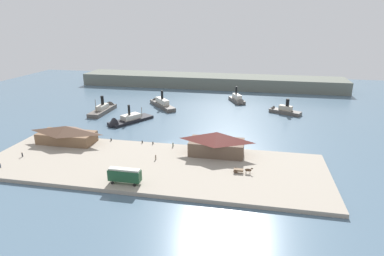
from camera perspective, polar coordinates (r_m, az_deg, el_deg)
The scene contains 21 objects.
ground_plane at distance 124.61m, azimuth -3.99°, elevation -2.63°, with size 320.00×320.00×0.00m, color slate.
quay_promenade at distance 105.06m, azimuth -7.11°, elevation -6.62°, with size 110.00×36.00×1.20m, color #9E9384.
seawall_edge at distance 121.21m, azimuth -4.43°, elevation -3.02°, with size 110.00×0.80×1.00m, color gray.
ferry_shed_central_terminal at distance 129.05m, azimuth -21.35°, elevation -1.03°, with size 21.25×9.34×6.53m.
ferry_shed_customs_shed at distance 110.15m, azimuth 4.39°, elevation -2.65°, with size 18.77×9.81×7.99m.
street_tram at distance 93.28m, azimuth -11.85°, elevation -8.12°, with size 9.32×2.76×4.56m.
horse_cart at distance 99.10m, azimuth 8.86°, elevation -7.36°, with size 5.78×1.51×1.87m.
pedestrian_walking_west at distance 99.96m, azimuth -11.83°, elevation -7.45°, with size 0.38×0.38×1.54m.
pedestrian_standing_center at distance 117.69m, azimuth -30.87°, elevation -5.70°, with size 0.42×0.42×1.69m.
pedestrian_near_east_shed at distance 107.48m, azimuth -6.45°, elevation -5.18°, with size 0.42×0.42×1.70m.
pedestrian_walking_east at distance 117.31m, azimuth -3.39°, elevation -2.98°, with size 0.42×0.42×1.70m.
pedestrian_near_west_shed at distance 123.08m, azimuth -27.86°, elevation -4.19°, with size 0.41×0.41×1.66m.
mooring_post_west at distance 126.77m, azimuth -14.14°, elevation -2.00°, with size 0.44×0.44×0.90m, color black.
mooring_post_east at distance 122.15m, azimuth -8.81°, elevation -2.44°, with size 0.44×0.44×0.90m, color black.
mooring_post_center_west at distance 120.53m, azimuth -6.94°, elevation -2.65°, with size 0.44×0.44×0.90m, color black.
ferry_mid_harbor at distance 150.05m, azimuth -11.90°, elevation 1.19°, with size 17.94×23.45×10.60m.
ferry_approaching_west at distance 169.23m, azimuth 15.67°, elevation 3.04°, with size 17.23×11.58×9.03m.
ferry_approaching_east at distance 185.50m, azimuth 8.11°, elevation 4.94°, with size 10.96×16.50×10.10m.
ferry_departing_north at distance 172.36m, azimuth -15.17°, elevation 3.34°, with size 6.20×23.34×10.22m.
ferry_moored_west at distance 176.75m, azimuth -5.58°, elevation 4.37°, with size 20.23×22.90×10.26m.
far_headland at distance 227.78m, azimuth 3.22°, elevation 8.30°, with size 180.00×24.00×8.00m, color #60665B.
Camera 1 is at (30.93, -111.83, 45.46)m, focal length 30.11 mm.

